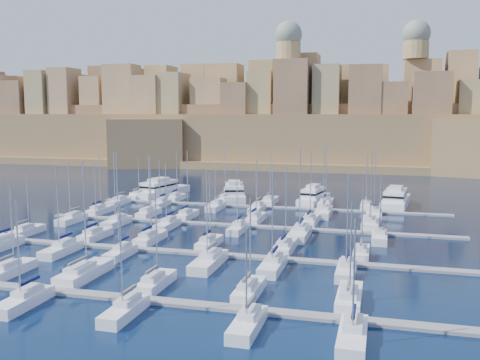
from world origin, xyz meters
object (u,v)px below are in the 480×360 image
(sailboat_2, at_px, (84,273))
(motor_yacht_a, at_px, (160,189))
(sailboat_4, at_px, (249,290))
(motor_yacht_b, at_px, (234,193))
(motor_yacht_d, at_px, (395,199))
(motor_yacht_c, at_px, (314,197))

(sailboat_2, distance_m, motor_yacht_a, 73.48)
(sailboat_4, distance_m, motor_yacht_b, 74.39)
(motor_yacht_d, bearing_deg, sailboat_2, -121.14)
(sailboat_2, xyz_separation_m, motor_yacht_c, (22.75, 68.23, 0.95))
(motor_yacht_b, height_order, motor_yacht_d, same)
(motor_yacht_b, relative_size, motor_yacht_d, 1.01)
(sailboat_4, bearing_deg, sailboat_2, 177.37)
(motor_yacht_b, xyz_separation_m, motor_yacht_c, (20.98, -1.79, -0.00))
(motor_yacht_b, bearing_deg, sailboat_2, -91.45)
(sailboat_4, bearing_deg, motor_yacht_c, 90.68)
(sailboat_2, height_order, motor_yacht_d, sailboat_2)
(motor_yacht_a, distance_m, motor_yacht_d, 61.79)
(motor_yacht_c, xyz_separation_m, motor_yacht_d, (19.60, 1.85, -0.00))
(sailboat_2, relative_size, sailboat_4, 1.30)
(motor_yacht_b, relative_size, motor_yacht_c, 1.26)
(sailboat_4, relative_size, motor_yacht_a, 0.60)
(sailboat_2, bearing_deg, motor_yacht_b, 88.55)
(sailboat_4, distance_m, motor_yacht_d, 73.61)
(sailboat_4, relative_size, motor_yacht_b, 0.66)
(motor_yacht_a, relative_size, motor_yacht_d, 1.10)
(sailboat_4, height_order, motor_yacht_d, sailboat_4)
(motor_yacht_d, bearing_deg, sailboat_4, -104.78)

